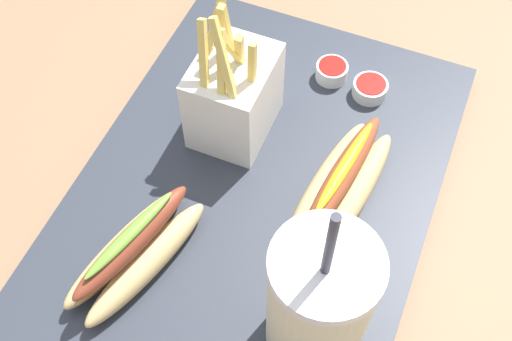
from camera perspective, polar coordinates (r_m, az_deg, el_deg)
name	(u,v)px	position (r m, az deg, el deg)	size (l,w,h in m)	color
ground_plane	(256,202)	(0.69, 0.00, -2.74)	(2.40, 2.40, 0.02)	#8C6B4C
food_tray	(256,192)	(0.67, 0.00, -1.87)	(0.49, 0.35, 0.02)	#2D333D
soda_cup	(319,303)	(0.53, 5.56, -11.47)	(0.09, 0.09, 0.23)	beige
fries_basket	(234,95)	(0.67, -1.97, 6.62)	(0.09, 0.07, 0.17)	white
hot_dog_1	(135,251)	(0.61, -10.53, -6.94)	(0.16, 0.09, 0.06)	#DBB775
hot_dog_2	(341,186)	(0.64, 7.44, -1.32)	(0.17, 0.08, 0.06)	#DBB775
ketchup_cup_1	(332,71)	(0.75, 6.66, 8.69)	(0.04, 0.04, 0.02)	white
ketchup_cup_2	(370,88)	(0.74, 9.98, 7.13)	(0.04, 0.04, 0.02)	white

